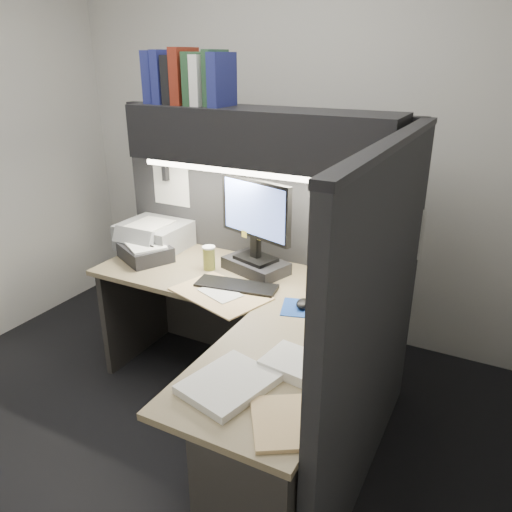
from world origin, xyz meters
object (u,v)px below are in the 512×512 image
at_px(monitor, 255,236).
at_px(printer, 154,235).
at_px(coffee_cup, 209,259).
at_px(overhead_shelf, 259,137).
at_px(keyboard, 236,286).
at_px(notebook_stack, 145,252).
at_px(telephone, 348,279).
at_px(desk, 242,389).

bearing_deg(monitor, printer, -165.68).
height_order(monitor, coffee_cup, monitor).
height_order(monitor, printer, monitor).
xyz_separation_m(overhead_shelf, coffee_cup, (-0.24, -0.17, -0.70)).
relative_size(monitor, printer, 1.32).
bearing_deg(keyboard, notebook_stack, 162.98).
xyz_separation_m(keyboard, coffee_cup, (-0.27, 0.15, 0.06)).
height_order(overhead_shelf, telephone, overhead_shelf).
height_order(desk, notebook_stack, notebook_stack).
xyz_separation_m(overhead_shelf, keyboard, (0.03, -0.32, -0.76)).
height_order(coffee_cup, printer, printer).
xyz_separation_m(telephone, coffee_cup, (-0.81, -0.14, 0.02)).
bearing_deg(coffee_cup, monitor, 20.46).
distance_m(desk, printer, 1.33).
relative_size(overhead_shelf, printer, 3.72).
bearing_deg(notebook_stack, overhead_shelf, 18.25).
bearing_deg(notebook_stack, telephone, 8.65).
bearing_deg(notebook_stack, monitor, 12.19).
distance_m(telephone, printer, 1.32).
bearing_deg(printer, overhead_shelf, 2.50).
relative_size(desk, telephone, 6.61).
xyz_separation_m(monitor, keyboard, (0.01, -0.25, -0.21)).
distance_m(desk, coffee_cup, 0.87).
relative_size(coffee_cup, printer, 0.32).
xyz_separation_m(desk, monitor, (-0.28, 0.68, 0.51)).
bearing_deg(telephone, desk, -110.45).
bearing_deg(monitor, telephone, 21.64).
bearing_deg(desk, monitor, 112.55).
bearing_deg(monitor, keyboard, -69.89).
relative_size(monitor, keyboard, 1.23).
relative_size(coffee_cup, notebook_stack, 0.43).
height_order(desk, printer, printer).
bearing_deg(desk, printer, 145.59).
bearing_deg(desk, notebook_stack, 151.51).
bearing_deg(printer, desk, -34.12).
relative_size(desk, overhead_shelf, 1.10).
relative_size(monitor, notebook_stack, 1.79).
xyz_separation_m(monitor, printer, (-0.77, 0.04, -0.14)).
xyz_separation_m(desk, overhead_shelf, (-0.30, 0.75, 1.06)).
xyz_separation_m(overhead_shelf, printer, (-0.75, -0.03, -0.69)).
bearing_deg(coffee_cup, overhead_shelf, 35.13).
height_order(overhead_shelf, keyboard, overhead_shelf).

